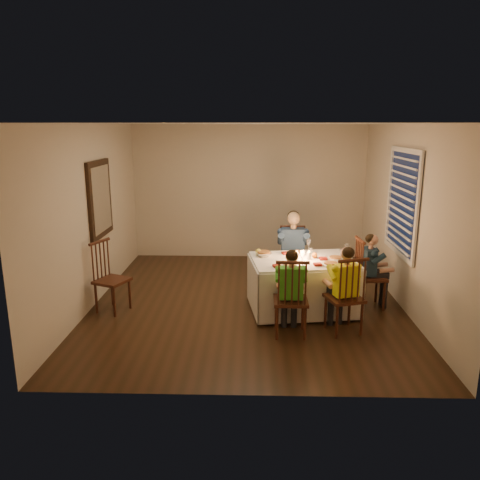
{
  "coord_description": "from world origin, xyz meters",
  "views": [
    {
      "loc": [
        0.07,
        -6.59,
        2.58
      ],
      "look_at": [
        -0.11,
        0.15,
        0.92
      ],
      "focal_mm": 35.0,
      "sensor_mm": 36.0,
      "label": 1
    }
  ],
  "objects_px": {
    "chair_adult": "(292,290)",
    "adult": "(292,290)",
    "chair_near_right": "(342,331)",
    "chair_end": "(368,306)",
    "child_teal": "(368,306)",
    "chair_extra": "(114,310)",
    "child_green": "(290,334)",
    "serving_bowl": "(264,254)",
    "child_yellow": "(342,331)",
    "dining_table": "(303,274)",
    "chair_near_left": "(290,334)"
  },
  "relations": [
    {
      "from": "chair_near_right",
      "to": "child_yellow",
      "type": "height_order",
      "value": "child_yellow"
    },
    {
      "from": "child_green",
      "to": "child_yellow",
      "type": "distance_m",
      "value": 0.69
    },
    {
      "from": "child_green",
      "to": "serving_bowl",
      "type": "bearing_deg",
      "value": -71.18
    },
    {
      "from": "chair_extra",
      "to": "chair_near_right",
      "type": "bearing_deg",
      "value": -77.49
    },
    {
      "from": "chair_end",
      "to": "chair_adult",
      "type": "bearing_deg",
      "value": 53.97
    },
    {
      "from": "chair_near_left",
      "to": "serving_bowl",
      "type": "height_order",
      "value": "serving_bowl"
    },
    {
      "from": "dining_table",
      "to": "chair_extra",
      "type": "xyz_separation_m",
      "value": [
        -2.69,
        -0.11,
        -0.54
      ]
    },
    {
      "from": "adult",
      "to": "dining_table",
      "type": "bearing_deg",
      "value": -83.57
    },
    {
      "from": "chair_adult",
      "to": "adult",
      "type": "height_order",
      "value": "adult"
    },
    {
      "from": "chair_adult",
      "to": "chair_near_left",
      "type": "relative_size",
      "value": 1.0
    },
    {
      "from": "dining_table",
      "to": "adult",
      "type": "bearing_deg",
      "value": 87.12
    },
    {
      "from": "chair_near_left",
      "to": "chair_near_right",
      "type": "distance_m",
      "value": 0.69
    },
    {
      "from": "dining_table",
      "to": "serving_bowl",
      "type": "relative_size",
      "value": 6.91
    },
    {
      "from": "dining_table",
      "to": "chair_adult",
      "type": "bearing_deg",
      "value": 87.12
    },
    {
      "from": "chair_end",
      "to": "chair_near_right",
      "type": "bearing_deg",
      "value": 144.27
    },
    {
      "from": "dining_table",
      "to": "chair_end",
      "type": "xyz_separation_m",
      "value": [
        0.99,
        0.15,
        -0.54
      ]
    },
    {
      "from": "chair_adult",
      "to": "chair_near_left",
      "type": "xyz_separation_m",
      "value": [
        -0.16,
        -1.64,
        0.0
      ]
    },
    {
      "from": "dining_table",
      "to": "chair_end",
      "type": "relative_size",
      "value": 1.54
    },
    {
      "from": "child_yellow",
      "to": "chair_extra",
      "type": "bearing_deg",
      "value": -27.91
    },
    {
      "from": "child_yellow",
      "to": "adult",
      "type": "bearing_deg",
      "value": -87.89
    },
    {
      "from": "chair_end",
      "to": "adult",
      "type": "relative_size",
      "value": 0.8
    },
    {
      "from": "chair_extra",
      "to": "chair_adult",
      "type": "bearing_deg",
      "value": -47.02
    },
    {
      "from": "chair_end",
      "to": "child_teal",
      "type": "bearing_deg",
      "value": -0.0
    },
    {
      "from": "chair_extra",
      "to": "adult",
      "type": "xyz_separation_m",
      "value": [
        2.61,
        0.92,
        0.0
      ]
    },
    {
      "from": "chair_adult",
      "to": "chair_extra",
      "type": "bearing_deg",
      "value": -159.41
    },
    {
      "from": "chair_adult",
      "to": "child_teal",
      "type": "xyz_separation_m",
      "value": [
        1.06,
        -0.67,
        0.0
      ]
    },
    {
      "from": "chair_adult",
      "to": "chair_extra",
      "type": "xyz_separation_m",
      "value": [
        -2.61,
        -0.92,
        0.0
      ]
    },
    {
      "from": "chair_near_right",
      "to": "adult",
      "type": "distance_m",
      "value": 1.62
    },
    {
      "from": "child_teal",
      "to": "chair_near_left",
      "type": "bearing_deg",
      "value": 124.48
    },
    {
      "from": "serving_bowl",
      "to": "adult",
      "type": "bearing_deg",
      "value": 54.67
    },
    {
      "from": "child_teal",
      "to": "serving_bowl",
      "type": "relative_size",
      "value": 4.76
    },
    {
      "from": "chair_end",
      "to": "dining_table",
      "type": "bearing_deg",
      "value": 94.66
    },
    {
      "from": "child_green",
      "to": "child_teal",
      "type": "relative_size",
      "value": 1.03
    },
    {
      "from": "chair_end",
      "to": "child_green",
      "type": "bearing_deg",
      "value": 124.48
    },
    {
      "from": "chair_adult",
      "to": "chair_end",
      "type": "distance_m",
      "value": 1.26
    },
    {
      "from": "child_green",
      "to": "chair_extra",
      "type": "bearing_deg",
      "value": -15.27
    },
    {
      "from": "chair_near_left",
      "to": "chair_near_right",
      "type": "bearing_deg",
      "value": -170.57
    },
    {
      "from": "dining_table",
      "to": "chair_near_right",
      "type": "height_order",
      "value": "dining_table"
    },
    {
      "from": "adult",
      "to": "child_teal",
      "type": "bearing_deg",
      "value": -30.95
    },
    {
      "from": "chair_extra",
      "to": "child_green",
      "type": "xyz_separation_m",
      "value": [
        2.46,
        -0.71,
        0.0
      ]
    },
    {
      "from": "adult",
      "to": "chair_end",
      "type": "bearing_deg",
      "value": -30.95
    },
    {
      "from": "chair_near_right",
      "to": "chair_end",
      "type": "height_order",
      "value": "same"
    },
    {
      "from": "serving_bowl",
      "to": "chair_near_left",
      "type": "bearing_deg",
      "value": -72.1
    },
    {
      "from": "chair_near_left",
      "to": "chair_end",
      "type": "height_order",
      "value": "same"
    },
    {
      "from": "adult",
      "to": "chair_adult",
      "type": "bearing_deg",
      "value": 0.0
    },
    {
      "from": "chair_adult",
      "to": "child_teal",
      "type": "relative_size",
      "value": 0.94
    },
    {
      "from": "chair_adult",
      "to": "adult",
      "type": "xyz_separation_m",
      "value": [
        0.0,
        0.0,
        0.0
      ]
    },
    {
      "from": "chair_end",
      "to": "child_teal",
      "type": "relative_size",
      "value": 0.94
    },
    {
      "from": "chair_adult",
      "to": "adult",
      "type": "bearing_deg",
      "value": 0.0
    },
    {
      "from": "chair_near_right",
      "to": "chair_extra",
      "type": "distance_m",
      "value": 3.2
    }
  ]
}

